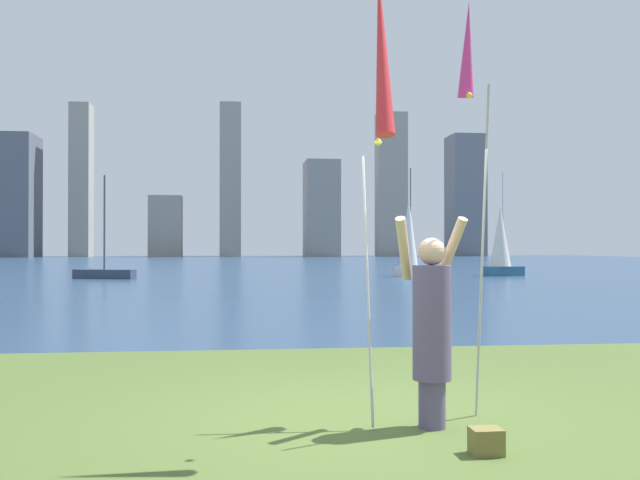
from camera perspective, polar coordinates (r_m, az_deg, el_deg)
name	(u,v)px	position (r m, az deg, el deg)	size (l,w,h in m)	color
ground	(252,267)	(57.65, -5.43, -2.16)	(120.00, 138.00, 0.12)	#475B28
person	(432,323)	(6.53, 8.81, -6.53)	(0.69, 0.51, 1.88)	#594C72
kite_flag_left	(381,57)	(6.17, 4.85, 14.23)	(0.16, 1.13, 4.00)	#B2B2B7
kite_flag_right	(468,63)	(7.45, 11.63, 13.52)	(0.16, 0.76, 4.02)	#B2B2B7
bag	(486,441)	(5.93, 12.99, -15.24)	(0.24, 0.20, 0.20)	olive
sailboat_0	(104,272)	(37.50, -16.67, -2.43)	(3.20, 1.64, 5.16)	#333D51
sailboat_1	(501,243)	(40.59, 14.09, -0.25)	(2.43, 1.47, 5.69)	#2D6084
sailboat_2	(409,239)	(38.96, 7.05, 0.08)	(1.99, 1.72, 5.81)	white
skyline_tower_0	(12,196)	(118.24, -23.18, 3.22)	(7.08, 7.82, 18.41)	#565B66
skyline_tower_1	(81,180)	(119.35, -18.33, 4.49)	(3.04, 4.42, 23.89)	gray
skyline_tower_2	(166,226)	(116.85, -12.10, 1.07)	(5.10, 3.94, 9.62)	gray
skyline_tower_3	(231,181)	(117.14, -7.08, 4.65)	(3.33, 6.91, 24.26)	gray
skyline_tower_4	(321,209)	(113.81, 0.11, 2.46)	(5.24, 7.44, 15.01)	gray
skyline_tower_5	(391,185)	(117.40, 5.64, 4.37)	(4.76, 3.44, 23.16)	gray
skyline_tower_6	(465,196)	(124.35, 11.41, 3.44)	(5.51, 6.30, 20.30)	slate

